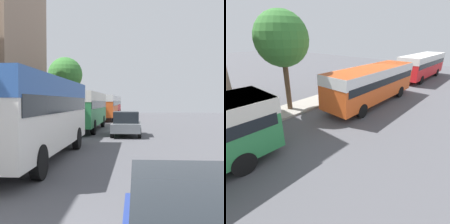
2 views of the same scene
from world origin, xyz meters
TOP-DOWN VIEW (x-y plane):
  - bus_lead at (-1.89, 8.60)m, footprint 2.52×9.28m
  - bus_following at (-2.05, 20.80)m, footprint 2.67×9.73m
  - bus_third_in_line at (-1.59, 34.36)m, footprint 2.54×9.57m
  - bus_rear at (-1.78, 46.32)m, footprint 2.56×9.84m
  - car_crossing at (1.36, 17.22)m, footprint 1.86×3.99m
  - pedestrian_near_curb at (-4.56, 26.10)m, footprint 0.40×0.40m
  - street_tree at (-5.21, 28.80)m, footprint 3.52×3.52m

SIDE VIEW (x-z plane):
  - car_crossing at x=1.36m, z-range 0.02..1.58m
  - pedestrian_near_curb at x=-4.56m, z-range 0.16..1.85m
  - bus_following at x=-2.05m, z-range 0.44..3.33m
  - bus_third_in_line at x=-1.59m, z-range 0.44..3.37m
  - bus_rear at x=-1.78m, z-range 0.45..3.46m
  - bus_lead at x=-1.89m, z-range 0.45..3.50m
  - street_tree at x=-5.21m, z-range 1.65..8.25m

